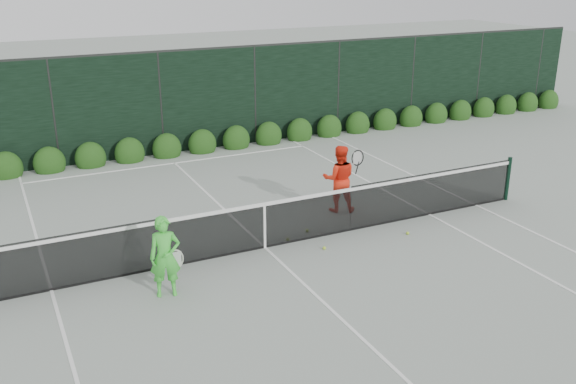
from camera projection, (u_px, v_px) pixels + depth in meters
name	position (u px, v px, depth m)	size (l,w,h in m)	color
ground	(265.00, 248.00, 12.97)	(80.00, 80.00, 0.00)	gray
tennis_net	(263.00, 224.00, 12.78)	(12.90, 0.10, 1.07)	black
player_woman	(165.00, 257.00, 10.92)	(0.65, 0.45, 1.45)	#42D33E
player_man	(339.00, 179.00, 14.64)	(0.97, 0.85, 1.57)	#FF2E15
court_lines	(265.00, 248.00, 12.97)	(11.03, 23.83, 0.01)	white
windscreen_fence	(333.00, 226.00, 10.16)	(32.00, 21.07, 3.06)	black
hedge_row	(167.00, 149.00, 18.94)	(31.66, 0.65, 0.94)	#16350E
tennis_balls	(332.00, 238.00, 13.37)	(2.50, 1.12, 0.07)	#ADD42F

